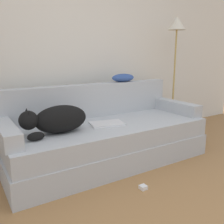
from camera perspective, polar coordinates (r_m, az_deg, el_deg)
name	(u,v)px	position (r m, az deg, el deg)	size (l,w,h in m)	color
wall_back	(63,42)	(3.32, -11.16, 15.37)	(6.87, 0.06, 2.70)	silver
couch	(108,143)	(2.86, -1.02, -7.00)	(2.27, 0.93, 0.45)	#B2B7BC
couch_backrest	(91,100)	(3.08, -4.80, 2.67)	(2.23, 0.15, 0.40)	#B2B7BC
couch_arm_left	(6,133)	(2.42, -23.04, -4.35)	(0.15, 0.74, 0.15)	#B2B7BC
couch_arm_right	(176,107)	(3.42, 14.40, 1.15)	(0.15, 0.74, 0.15)	#B2B7BC
dog	(56,119)	(2.47, -12.61, -1.67)	(0.66, 0.28, 0.27)	black
laptop	(107,124)	(2.76, -1.19, -2.64)	(0.41, 0.32, 0.02)	silver
throw_pillow	(123,78)	(3.30, 2.54, 7.83)	(0.33, 0.18, 0.10)	#335199
floor_lamp	(176,41)	(3.86, 14.44, 15.46)	(0.26, 0.26, 1.73)	tan
power_adapter	(143,187)	(2.39, 7.14, -16.71)	(0.06, 0.06, 0.04)	white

